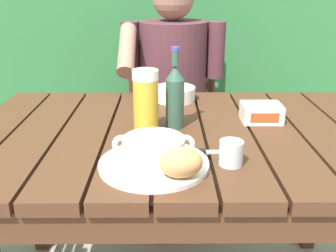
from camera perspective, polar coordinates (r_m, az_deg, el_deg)
The scene contains 12 objects.
dining_table at distance 1.25m, azimuth 1.64°, elevation -4.56°, with size 1.32×0.85×0.74m.
chair_near_diner at distance 2.11m, azimuth 0.62°, elevation 1.12°, with size 0.50×0.48×0.91m.
person_eating at distance 1.85m, azimuth 0.66°, elevation 6.17°, with size 0.48×0.47×1.21m.
serving_plate at distance 0.98m, azimuth -2.11°, elevation -5.62°, with size 0.28×0.28×0.01m.
soup_bowl at distance 0.96m, azimuth -2.14°, elevation -3.50°, with size 0.21×0.16×0.07m.
bread_roll at distance 0.89m, azimuth 1.94°, elevation -5.41°, with size 0.11×0.09×0.07m.
beer_glass at distance 1.15m, azimuth -3.30°, elevation 3.53°, with size 0.08×0.08×0.20m.
beer_bottle at distance 1.20m, azimuth 1.04°, elevation 4.54°, with size 0.06×0.06×0.25m.
water_glass_small at distance 0.99m, azimuth 9.31°, elevation -3.96°, with size 0.06×0.06×0.06m.
butter_tub at distance 1.31m, azimuth 13.63°, elevation 1.92°, with size 0.13×0.10×0.06m.
table_knife at distance 1.05m, azimuth 5.43°, elevation -3.82°, with size 0.17×0.02×0.01m.
diner_bowl at distance 1.50m, azimuth 1.02°, elevation 4.82°, with size 0.16×0.16×0.05m.
Camera 1 is at (-0.04, -1.12, 1.19)m, focal length 41.20 mm.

